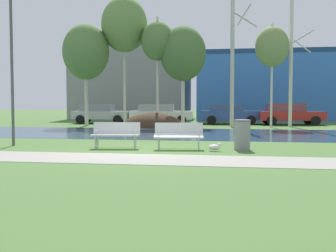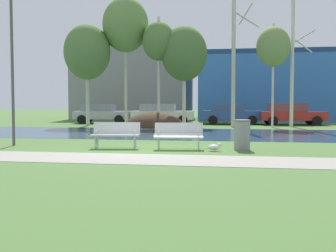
{
  "view_description": "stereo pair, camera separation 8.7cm",
  "coord_description": "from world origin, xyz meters",
  "views": [
    {
      "loc": [
        2.87,
        -12.91,
        1.54
      ],
      "look_at": [
        0.57,
        1.51,
        0.72
      ],
      "focal_mm": 44.68,
      "sensor_mm": 36.0,
      "label": 1
    },
    {
      "loc": [
        2.95,
        -12.9,
        1.54
      ],
      "look_at": [
        0.57,
        1.51,
        0.72
      ],
      "focal_mm": 44.68,
      "sensor_mm": 36.0,
      "label": 2
    }
  ],
  "objects": [
    {
      "name": "birch_center_right",
      "position": [
        2.74,
        13.74,
        4.83
      ],
      "size": [
        1.67,
        2.66,
        9.47
      ],
      "color": "beige",
      "rests_on": "ground"
    },
    {
      "name": "birch_left",
      "position": [
        -4.45,
        14.45,
        6.71
      ],
      "size": [
        3.06,
        3.06,
        8.63
      ],
      "color": "beige",
      "rests_on": "ground"
    },
    {
      "name": "soil_mound",
      "position": [
        -2.17,
        12.71,
        0.0
      ],
      "size": [
        3.8,
        2.84,
        1.84
      ],
      "primitive_type": "ellipsoid",
      "color": "#423021",
      "rests_on": "ground"
    },
    {
      "name": "birch_center_left",
      "position": [
        -2.09,
        13.89,
        5.47
      ],
      "size": [
        2.11,
        2.11,
        7.06
      ],
      "color": "beige",
      "rests_on": "ground"
    },
    {
      "name": "birch_far_right",
      "position": [
        6.38,
        14.4,
        4.48
      ],
      "size": [
        1.45,
        2.51,
        8.86
      ],
      "color": "beige",
      "rests_on": "ground"
    },
    {
      "name": "parked_wagon_fourth_red",
      "position": [
        6.58,
        16.8,
        0.78
      ],
      "size": [
        4.51,
        2.4,
        1.49
      ],
      "color": "maroon",
      "rests_on": "ground"
    },
    {
      "name": "birch_center",
      "position": [
        -0.47,
        14.26,
        4.71
      ],
      "size": [
        2.98,
        2.98,
        6.51
      ],
      "color": "beige",
      "rests_on": "ground"
    },
    {
      "name": "building_grey_warehouse",
      "position": [
        -6.86,
        26.36,
        3.48
      ],
      "size": [
        10.65,
        6.54,
        6.97
      ],
      "color": "gray",
      "rests_on": "ground"
    },
    {
      "name": "parked_sedan_second_white",
      "position": [
        -2.44,
        16.89,
        0.76
      ],
      "size": [
        4.6,
        2.28,
        1.42
      ],
      "color": "silver",
      "rests_on": "ground"
    },
    {
      "name": "trash_bin",
      "position": [
        3.13,
        0.85,
        0.51
      ],
      "size": [
        0.54,
        0.54,
        0.98
      ],
      "color": "gray",
      "rests_on": "ground"
    },
    {
      "name": "seagull",
      "position": [
        2.27,
        0.34,
        0.13
      ],
      "size": [
        0.48,
        0.18,
        0.27
      ],
      "color": "white",
      "rests_on": "ground"
    },
    {
      "name": "building_blue_store",
      "position": [
        8.61,
        26.27,
        2.95
      ],
      "size": [
        17.71,
        9.29,
        5.9
      ],
      "color": "#3870C6",
      "rests_on": "ground"
    },
    {
      "name": "streetlamp",
      "position": [
        -4.95,
        0.93,
        4.08
      ],
      "size": [
        0.32,
        0.32,
        6.25
      ],
      "color": "#4C4C51",
      "rests_on": "ground"
    },
    {
      "name": "paved_path_strip",
      "position": [
        0.0,
        -1.87,
        0.01
      ],
      "size": [
        60.0,
        2.12,
        0.01
      ],
      "primitive_type": "cube",
      "color": "gray",
      "rests_on": "ground"
    },
    {
      "name": "parked_hatch_third_blue",
      "position": [
        2.5,
        17.11,
        0.76
      ],
      "size": [
        4.24,
        2.29,
        1.42
      ],
      "color": "#2D4793",
      "rests_on": "ground"
    },
    {
      "name": "birch_far_left",
      "position": [
        -6.85,
        13.64,
        4.86
      ],
      "size": [
        3.05,
        3.05,
        6.71
      ],
      "color": "beige",
      "rests_on": "ground"
    },
    {
      "name": "parked_van_nearest_silver",
      "position": [
        -6.94,
        16.85,
        0.75
      ],
      "size": [
        4.27,
        2.35,
        1.41
      ],
      "color": "#B2B5BC",
      "rests_on": "ground"
    },
    {
      "name": "ground_plane",
      "position": [
        0.0,
        10.0,
        0.0
      ],
      "size": [
        120.0,
        120.0,
        0.0
      ],
      "primitive_type": "plane",
      "color": "#476B33"
    },
    {
      "name": "bench_right",
      "position": [
        1.06,
        0.7,
        0.47
      ],
      "size": [
        1.65,
        0.74,
        0.87
      ],
      "color": "silver",
      "rests_on": "ground"
    },
    {
      "name": "birch_right",
      "position": [
        5.12,
        13.64,
        4.95
      ],
      "size": [
        2.06,
        2.06,
        6.37
      ],
      "color": "beige",
      "rests_on": "ground"
    },
    {
      "name": "river_band",
      "position": [
        0.0,
        7.67,
        0.0
      ],
      "size": [
        80.0,
        7.78,
        0.01
      ],
      "primitive_type": "cube",
      "color": "#284256",
      "rests_on": "ground"
    },
    {
      "name": "bench_left",
      "position": [
        -1.08,
        0.7,
        0.47
      ],
      "size": [
        1.65,
        0.74,
        0.87
      ],
      "color": "silver",
      "rests_on": "ground"
    }
  ]
}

